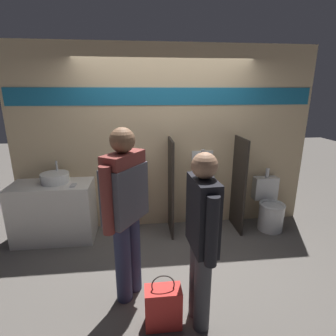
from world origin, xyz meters
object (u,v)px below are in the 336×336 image
cell_phone (73,185)px  person_in_vest (126,205)px  toilet (269,208)px  urinal_near_counter (136,181)px  sink_basin (55,178)px  shopping_bag (163,307)px  person_with_lanyard (202,236)px  urinal_far (203,178)px

cell_phone → person_in_vest: size_ratio=0.08×
cell_phone → toilet: 2.92m
urinal_near_counter → person_in_vest: (-0.07, -1.36, 0.23)m
toilet → person_in_vest: bearing=-150.6°
sink_basin → shopping_bag: sink_basin is taller
sink_basin → person_in_vest: person_in_vest is taller
sink_basin → person_with_lanyard: 2.38m
urinal_far → person_with_lanyard: 1.83m
urinal_far → toilet: (1.02, -0.17, -0.47)m
cell_phone → person_in_vest: 1.35m
sink_basin → person_with_lanyard: size_ratio=0.23×
toilet → person_in_vest: size_ratio=0.52×
urinal_near_counter → person_in_vest: bearing=-93.1°
person_in_vest → urinal_near_counter: bearing=31.0°
urinal_near_counter → shopping_bag: 1.90m
urinal_near_counter → urinal_far: bearing=0.0°
urinal_near_counter → cell_phone: bearing=-162.7°
cell_phone → person_with_lanyard: size_ratio=0.09×
urinal_far → urinal_near_counter: bearing=180.0°
person_in_vest → shopping_bag: (0.32, -0.43, -0.82)m
sink_basin → urinal_far: bearing=2.5°
cell_phone → urinal_far: size_ratio=0.11×
sink_basin → person_with_lanyard: (1.68, -1.68, -0.02)m
cell_phone → urinal_far: bearing=7.9°
urinal_near_counter → urinal_far: (1.02, 0.00, 0.00)m
person_in_vest → sink_basin: bearing=73.2°
urinal_far → toilet: size_ratio=1.34×
urinal_near_counter → sink_basin: bearing=-175.2°
urinal_far → shopping_bag: (-0.78, -1.79, -0.59)m
person_with_lanyard → person_in_vest: bearing=53.3°
cell_phone → person_with_lanyard: (1.41, -1.52, 0.04)m
toilet → shopping_bag: 2.43m
urinal_near_counter → urinal_far: same height
sink_basin → person_in_vest: (1.03, -1.27, 0.11)m
cell_phone → person_in_vest: person_in_vest is taller
sink_basin → urinal_near_counter: urinal_near_counter is taller
sink_basin → cell_phone: 0.33m
sink_basin → urinal_near_counter: size_ratio=0.31×
sink_basin → urinal_far: size_ratio=0.31×
urinal_near_counter → person_in_vest: 1.38m
urinal_far → person_in_vest: (-1.10, -1.36, 0.23)m
shopping_bag → urinal_far: bearing=66.5°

